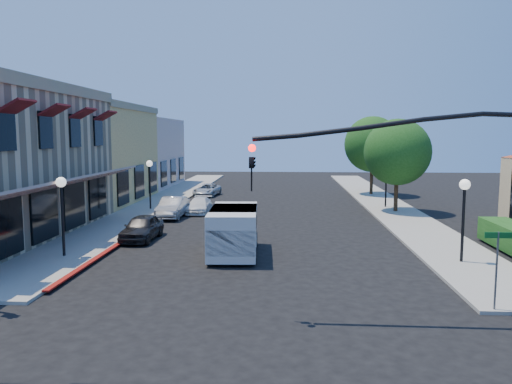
# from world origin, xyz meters

# --- Properties ---
(ground) EXTENTS (120.00, 120.00, 0.00)m
(ground) POSITION_xyz_m (0.00, 0.00, 0.00)
(ground) COLOR black
(ground) RESTS_ON ground
(sidewalk_left) EXTENTS (3.50, 50.00, 0.12)m
(sidewalk_left) POSITION_xyz_m (-8.75, 27.00, 0.06)
(sidewalk_left) COLOR gray
(sidewalk_left) RESTS_ON ground
(sidewalk_right) EXTENTS (3.50, 50.00, 0.12)m
(sidewalk_right) POSITION_xyz_m (8.75, 27.00, 0.06)
(sidewalk_right) COLOR gray
(sidewalk_right) RESTS_ON ground
(curb_red_strip) EXTENTS (0.25, 10.00, 0.06)m
(curb_red_strip) POSITION_xyz_m (-6.90, 8.00, 0.00)
(curb_red_strip) COLOR maroon
(curb_red_strip) RESTS_ON ground
(yellow_stucco_building) EXTENTS (10.00, 12.00, 7.60)m
(yellow_stucco_building) POSITION_xyz_m (-15.50, 26.00, 3.80)
(yellow_stucco_building) COLOR tan
(yellow_stucco_building) RESTS_ON ground
(pink_stucco_building) EXTENTS (10.00, 12.00, 7.00)m
(pink_stucco_building) POSITION_xyz_m (-15.50, 38.00, 3.50)
(pink_stucco_building) COLOR beige
(pink_stucco_building) RESTS_ON ground
(street_tree_a) EXTENTS (4.56, 4.56, 6.48)m
(street_tree_a) POSITION_xyz_m (8.80, 22.00, 4.19)
(street_tree_a) COLOR black
(street_tree_a) RESTS_ON ground
(street_tree_b) EXTENTS (4.94, 4.94, 7.02)m
(street_tree_b) POSITION_xyz_m (8.80, 32.00, 4.54)
(street_tree_b) COLOR black
(street_tree_b) RESTS_ON ground
(signal_mast_arm) EXTENTS (8.01, 0.39, 6.00)m
(signal_mast_arm) POSITION_xyz_m (5.86, 1.50, 4.09)
(signal_mast_arm) COLOR black
(signal_mast_arm) RESTS_ON ground
(street_name_sign) EXTENTS (0.80, 0.06, 2.50)m
(street_name_sign) POSITION_xyz_m (7.50, 2.20, 1.70)
(street_name_sign) COLOR #595B5E
(street_name_sign) RESTS_ON ground
(lamppost_left_near) EXTENTS (0.44, 0.44, 3.57)m
(lamppost_left_near) POSITION_xyz_m (-8.50, 8.00, 2.74)
(lamppost_left_near) COLOR black
(lamppost_left_near) RESTS_ON ground
(lamppost_left_far) EXTENTS (0.44, 0.44, 3.57)m
(lamppost_left_far) POSITION_xyz_m (-8.50, 22.00, 2.74)
(lamppost_left_far) COLOR black
(lamppost_left_far) RESTS_ON ground
(lamppost_right_near) EXTENTS (0.44, 0.44, 3.57)m
(lamppost_right_near) POSITION_xyz_m (8.50, 8.00, 2.74)
(lamppost_right_near) COLOR black
(lamppost_right_near) RESTS_ON ground
(lamppost_right_far) EXTENTS (0.44, 0.44, 3.57)m
(lamppost_right_far) POSITION_xyz_m (8.50, 24.00, 2.74)
(lamppost_right_far) COLOR black
(lamppost_right_far) RESTS_ON ground
(white_van) EXTENTS (2.28, 4.82, 2.10)m
(white_van) POSITION_xyz_m (-1.16, 9.06, 1.21)
(white_van) COLOR silver
(white_van) RESTS_ON ground
(parked_car_a) EXTENTS (1.64, 3.81, 1.28)m
(parked_car_a) POSITION_xyz_m (-6.20, 12.00, 0.64)
(parked_car_a) COLOR black
(parked_car_a) RESTS_ON ground
(parked_car_b) EXTENTS (1.51, 4.07, 1.33)m
(parked_car_b) POSITION_xyz_m (-6.20, 19.00, 0.67)
(parked_car_b) COLOR #9D9FA2
(parked_car_b) RESTS_ON ground
(parked_car_c) EXTENTS (1.51, 3.62, 1.04)m
(parked_car_c) POSITION_xyz_m (-4.80, 20.98, 0.52)
(parked_car_c) COLOR white
(parked_car_c) RESTS_ON ground
(parked_car_d) EXTENTS (2.29, 4.06, 1.07)m
(parked_car_d) POSITION_xyz_m (-5.79, 30.65, 0.54)
(parked_car_d) COLOR #BABDBF
(parked_car_d) RESTS_ON ground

